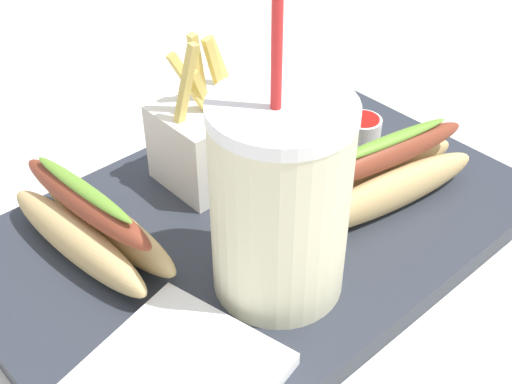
# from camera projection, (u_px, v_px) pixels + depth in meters

# --- Properties ---
(ground_plane) EXTENTS (2.40, 2.40, 0.02)m
(ground_plane) POSITION_uv_depth(u_px,v_px,m) (256.00, 245.00, 0.60)
(ground_plane) COLOR silver
(food_tray) EXTENTS (0.46, 0.30, 0.02)m
(food_tray) POSITION_uv_depth(u_px,v_px,m) (256.00, 228.00, 0.59)
(food_tray) COLOR #2D333D
(food_tray) RESTS_ON ground_plane
(soda_cup) EXTENTS (0.10, 0.10, 0.25)m
(soda_cup) POSITION_uv_depth(u_px,v_px,m) (280.00, 201.00, 0.47)
(soda_cup) COLOR beige
(soda_cup) RESTS_ON food_tray
(fries_basket) EXTENTS (0.09, 0.07, 0.14)m
(fries_basket) POSITION_uv_depth(u_px,v_px,m) (211.00, 138.00, 0.61)
(fries_basket) COLOR white
(fries_basket) RESTS_ON food_tray
(hot_dog_1) EXTENTS (0.07, 0.17, 0.07)m
(hot_dog_1) POSITION_uv_depth(u_px,v_px,m) (90.00, 225.00, 0.53)
(hot_dog_1) COLOR #DBB775
(hot_dog_1) RESTS_ON food_tray
(hot_dog_2) EXTENTS (0.19, 0.08, 0.07)m
(hot_dog_2) POSITION_uv_depth(u_px,v_px,m) (382.00, 177.00, 0.58)
(hot_dog_2) COLOR #DBB775
(hot_dog_2) RESTS_ON food_tray
(ketchup_cup_1) EXTENTS (0.04, 0.04, 0.02)m
(ketchup_cup_1) POSITION_uv_depth(u_px,v_px,m) (294.00, 135.00, 0.66)
(ketchup_cup_1) COLOR white
(ketchup_cup_1) RESTS_ON food_tray
(ketchup_cup_2) EXTENTS (0.04, 0.04, 0.02)m
(ketchup_cup_2) POSITION_uv_depth(u_px,v_px,m) (363.00, 127.00, 0.67)
(ketchup_cup_2) COLOR white
(ketchup_cup_2) RESTS_ON food_tray
(napkin_stack) EXTENTS (0.14, 0.14, 0.01)m
(napkin_stack) POSITION_uv_depth(u_px,v_px,m) (178.00, 378.00, 0.45)
(napkin_stack) COLOR white
(napkin_stack) RESTS_ON food_tray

